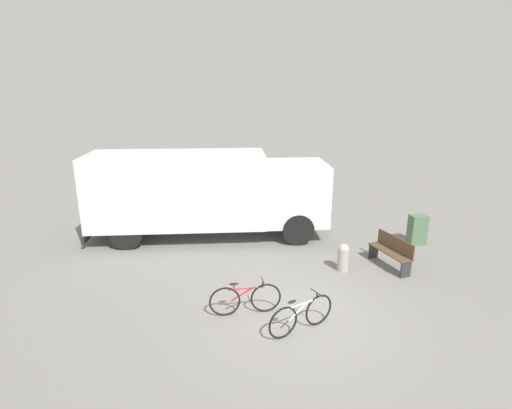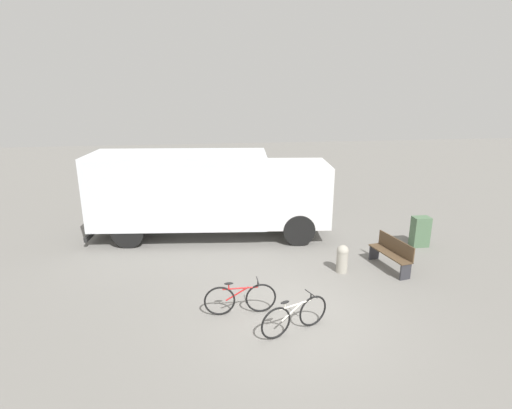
{
  "view_description": "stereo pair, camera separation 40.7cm",
  "coord_description": "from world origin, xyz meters",
  "px_view_note": "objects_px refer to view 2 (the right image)",
  "views": [
    {
      "loc": [
        -2.38,
        -7.97,
        5.23
      ],
      "look_at": [
        -0.37,
        3.86,
        1.66
      ],
      "focal_mm": 28.0,
      "sensor_mm": 36.0,
      "label": 1
    },
    {
      "loc": [
        -1.98,
        -8.04,
        5.23
      ],
      "look_at": [
        -0.37,
        3.86,
        1.66
      ],
      "focal_mm": 28.0,
      "sensor_mm": 36.0,
      "label": 2
    }
  ],
  "objects_px": {
    "park_bench": "(392,252)",
    "bollard_near_bench": "(342,258)",
    "bicycle_middle": "(295,316)",
    "utility_box": "(420,232)",
    "bicycle_near": "(240,299)",
    "delivery_truck": "(207,190)"
  },
  "relations": [
    {
      "from": "bicycle_near",
      "to": "bicycle_middle",
      "type": "height_order",
      "value": "same"
    },
    {
      "from": "park_bench",
      "to": "utility_box",
      "type": "relative_size",
      "value": 1.57
    },
    {
      "from": "bollard_near_bench",
      "to": "utility_box",
      "type": "bearing_deg",
      "value": 25.39
    },
    {
      "from": "delivery_truck",
      "to": "utility_box",
      "type": "bearing_deg",
      "value": -9.44
    },
    {
      "from": "park_bench",
      "to": "bicycle_near",
      "type": "xyz_separation_m",
      "value": [
        -4.68,
        -1.84,
        -0.12
      ]
    },
    {
      "from": "park_bench",
      "to": "bollard_near_bench",
      "type": "relative_size",
      "value": 1.94
    },
    {
      "from": "delivery_truck",
      "to": "park_bench",
      "type": "height_order",
      "value": "delivery_truck"
    },
    {
      "from": "bicycle_near",
      "to": "delivery_truck",
      "type": "bearing_deg",
      "value": 96.53
    },
    {
      "from": "bollard_near_bench",
      "to": "utility_box",
      "type": "height_order",
      "value": "utility_box"
    },
    {
      "from": "delivery_truck",
      "to": "utility_box",
      "type": "relative_size",
      "value": 8.24
    },
    {
      "from": "park_bench",
      "to": "bollard_near_bench",
      "type": "bearing_deg",
      "value": 79.17
    },
    {
      "from": "park_bench",
      "to": "delivery_truck",
      "type": "bearing_deg",
      "value": 45.65
    },
    {
      "from": "park_bench",
      "to": "bicycle_near",
      "type": "height_order",
      "value": "park_bench"
    },
    {
      "from": "bicycle_near",
      "to": "bicycle_middle",
      "type": "relative_size",
      "value": 1.07
    },
    {
      "from": "delivery_truck",
      "to": "bicycle_near",
      "type": "height_order",
      "value": "delivery_truck"
    },
    {
      "from": "bicycle_middle",
      "to": "bollard_near_bench",
      "type": "distance_m",
      "value": 3.41
    },
    {
      "from": "bicycle_near",
      "to": "utility_box",
      "type": "relative_size",
      "value": 1.68
    },
    {
      "from": "bicycle_near",
      "to": "bicycle_middle",
      "type": "xyz_separation_m",
      "value": [
        1.11,
        -0.9,
        0.0
      ]
    },
    {
      "from": "delivery_truck",
      "to": "utility_box",
      "type": "height_order",
      "value": "delivery_truck"
    },
    {
      "from": "park_bench",
      "to": "bicycle_near",
      "type": "relative_size",
      "value": 0.94
    },
    {
      "from": "bicycle_middle",
      "to": "utility_box",
      "type": "distance_m",
      "value": 6.84
    },
    {
      "from": "bollard_near_bench",
      "to": "bicycle_middle",
      "type": "bearing_deg",
      "value": -126.82
    }
  ]
}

